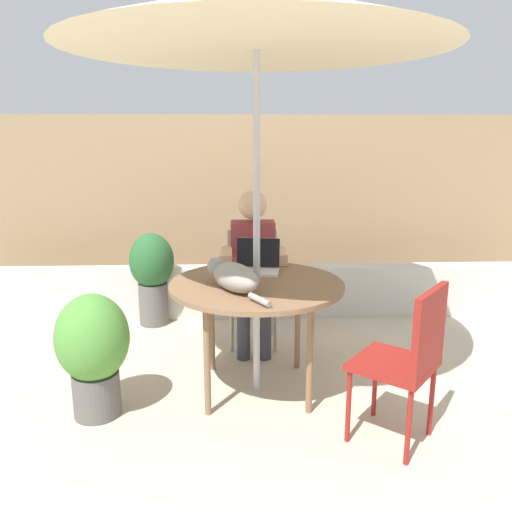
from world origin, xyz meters
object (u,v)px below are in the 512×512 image
at_px(potted_plant_near_fence, 152,272).
at_px(patio_table, 257,291).
at_px(chair_occupied, 252,277).
at_px(patio_umbrella, 257,18).
at_px(potted_plant_by_chair, 93,348).
at_px(cat, 233,277).
at_px(chair_empty, 409,353).
at_px(person_seated, 253,262).
at_px(laptop, 257,262).

bearing_deg(potted_plant_near_fence, patio_table, -55.12).
bearing_deg(chair_occupied, patio_umbrella, -90.00).
distance_m(chair_occupied, potted_plant_by_chair, 1.51).
relative_size(patio_umbrella, cat, 4.27).
height_order(chair_empty, potted_plant_by_chair, chair_empty).
relative_size(chair_empty, person_seated, 0.73).
relative_size(potted_plant_near_fence, potted_plant_by_chair, 1.08).
distance_m(laptop, potted_plant_by_chair, 1.21).
relative_size(patio_table, person_seated, 0.90).
relative_size(chair_empty, potted_plant_by_chair, 1.19).
xyz_separation_m(person_seated, cat, (-0.15, -0.85, 0.12)).
bearing_deg(chair_occupied, potted_plant_by_chair, -130.70).
xyz_separation_m(cat, potted_plant_by_chair, (-0.83, -0.13, -0.39)).
distance_m(patio_umbrella, chair_occupied, 1.97).
bearing_deg(patio_umbrella, person_seated, 90.00).
bearing_deg(potted_plant_by_chair, laptop, 30.04).
distance_m(chair_empty, cat, 1.10).
relative_size(cat, potted_plant_near_fence, 0.71).
height_order(patio_umbrella, potted_plant_by_chair, patio_umbrella).
bearing_deg(laptop, cat, -110.16).
bearing_deg(chair_empty, potted_plant_by_chair, 168.17).
bearing_deg(person_seated, potted_plant_near_fence, 147.73).
distance_m(person_seated, potted_plant_near_fence, 1.06).
distance_m(patio_table, patio_umbrella, 1.62).
bearing_deg(person_seated, cat, -99.80).
distance_m(chair_occupied, potted_plant_near_fence, 0.96).
bearing_deg(potted_plant_near_fence, cat, -62.72).
bearing_deg(patio_table, person_seated, 90.00).
xyz_separation_m(chair_occupied, cat, (-0.15, -1.01, 0.29)).
distance_m(patio_umbrella, laptop, 1.53).
relative_size(chair_occupied, cat, 1.56).
height_order(chair_empty, person_seated, person_seated).
relative_size(cat, potted_plant_by_chair, 0.76).
height_order(patio_table, chair_empty, chair_empty).
height_order(person_seated, potted_plant_near_fence, person_seated).
height_order(patio_table, potted_plant_by_chair, potted_plant_by_chair).
xyz_separation_m(patio_table, potted_plant_by_chair, (-0.98, -0.28, -0.25)).
xyz_separation_m(patio_umbrella, potted_plant_near_fence, (-0.87, 1.25, -1.82)).
relative_size(patio_table, laptop, 3.38).
xyz_separation_m(patio_umbrella, chair_empty, (0.79, -0.65, -1.77)).
height_order(laptop, potted_plant_by_chair, laptop).
bearing_deg(laptop, chair_occupied, 91.80).
distance_m(patio_table, potted_plant_by_chair, 1.05).
distance_m(chair_empty, potted_plant_near_fence, 2.52).
bearing_deg(patio_table, cat, -133.84).
bearing_deg(potted_plant_near_fence, patio_umbrella, -55.12).
bearing_deg(patio_table, laptop, 86.58).
bearing_deg(chair_empty, laptop, 129.02).
bearing_deg(laptop, potted_plant_by_chair, -149.96).
height_order(potted_plant_near_fence, potted_plant_by_chair, potted_plant_near_fence).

